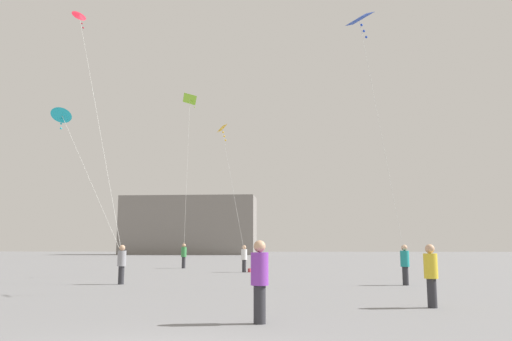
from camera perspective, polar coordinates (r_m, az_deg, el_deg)
The scene contains 13 objects.
person_in_white at distance 33.31m, azimuth -1.34°, elevation -9.72°, with size 0.38×0.38×1.73m.
person_in_purple at distance 11.36m, azimuth 0.41°, elevation -11.92°, with size 0.39×0.39×1.79m.
person_in_yellow at distance 15.02m, azimuth 19.04°, elevation -10.78°, with size 0.37×0.37×1.72m.
person_in_green at distance 39.65m, azimuth -8.11°, elevation -9.33°, with size 0.41×0.41×1.87m.
person_in_grey at distance 23.61m, azimuth -14.84°, elevation -9.96°, with size 0.37×0.37×1.72m.
person_in_teal at distance 23.19m, azimuth 16.37°, elevation -9.92°, with size 0.38×0.38×1.73m.
kite_cyan_diamond at distance 27.46m, azimuth -20.95°, elevation 5.79°, with size 4.55×2.22×7.28m.
kite_cobalt_delta at distance 21.23m, azimuth 11.62°, elevation 15.69°, with size 2.73×4.21×9.51m.
kite_crimson_diamond at distance 33.49m, azimuth -19.14°, elevation 15.74°, with size 5.69×6.24×14.57m.
kite_lime_delta at distance 43.01m, azimuth -7.41°, elevation 7.71°, with size 1.66×2.56×12.86m.
kite_amber_delta at distance 29.67m, azimuth -3.78°, elevation 4.26°, with size 1.22×5.16×7.37m.
building_left_hall at distance 103.96m, azimuth -7.50°, elevation -6.14°, with size 26.66×9.06×11.58m.
handbag_beside_flyer at distance 33.41m, azimuth -0.72°, elevation -11.14°, with size 0.32×0.14×0.24m, color maroon.
Camera 1 is at (2.13, -7.14, 1.66)m, focal length 35.65 mm.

